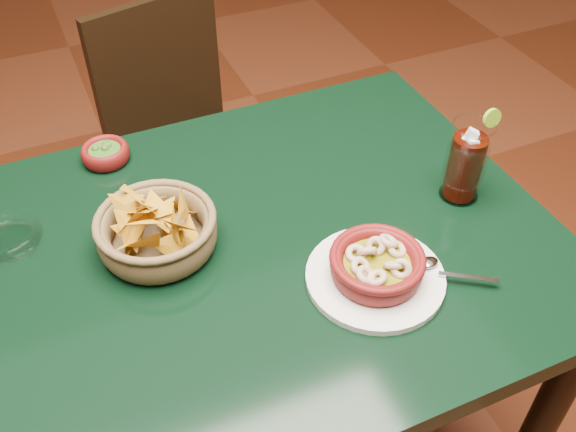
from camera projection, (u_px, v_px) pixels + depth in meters
name	position (u px, v px, depth m)	size (l,w,h in m)	color
dining_table	(211.00, 296.00, 1.13)	(1.20, 0.80, 0.75)	black
dining_chair	(188.00, 145.00, 1.78)	(0.48, 0.48, 0.84)	black
shrimp_plate	(377.00, 268.00, 1.01)	(0.28, 0.22, 0.07)	silver
chip_basket	(157.00, 231.00, 1.06)	(0.23, 0.23, 0.14)	brown
guacamole_ramekin	(105.00, 153.00, 1.25)	(0.11, 0.11, 0.04)	#530C0C
cola_drink	(466.00, 162.00, 1.13)	(0.15, 0.15, 0.18)	white
glass_ashtray	(8.00, 237.00, 1.08)	(0.12, 0.12, 0.03)	white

